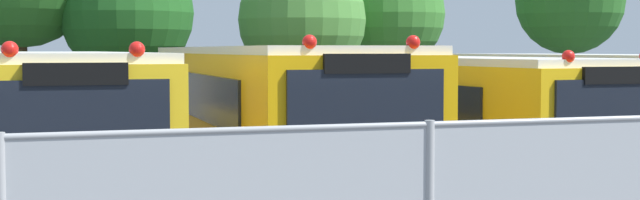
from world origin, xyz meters
TOP-DOWN VIEW (x-y plane):
  - ground_plane at (0.00, 0.00)m, footprint 160.00×160.00m
  - school_bus_0 at (-5.36, -0.13)m, footprint 2.54×11.55m
  - school_bus_1 at (-1.76, -0.03)m, footprint 2.80×11.35m
  - school_bus_2 at (1.76, 0.18)m, footprint 2.72×11.14m
  - school_bus_3 at (5.34, -0.27)m, footprint 2.80×9.59m
  - tree_2 at (-3.25, 9.57)m, footprint 3.88×3.69m
  - tree_3 at (2.09, 9.35)m, footprint 3.79×3.79m
  - tree_4 at (5.51, 11.08)m, footprint 3.59×3.59m
  - tree_5 at (10.95, 9.21)m, footprint 3.50×3.50m

SIDE VIEW (x-z plane):
  - ground_plane at x=0.00m, z-range 0.00..0.00m
  - school_bus_2 at x=1.76m, z-range 0.07..2.60m
  - school_bus_3 at x=5.34m, z-range 0.07..2.64m
  - school_bus_0 at x=-5.36m, z-range 0.07..2.70m
  - school_bus_1 at x=-1.76m, z-range 0.07..2.79m
  - tree_3 at x=2.09m, z-range 0.76..6.07m
  - tree_2 at x=-3.25m, z-range 0.93..6.33m
  - tree_4 at x=5.51m, z-range 0.95..6.45m
  - tree_5 at x=10.95m, z-range 1.21..7.10m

